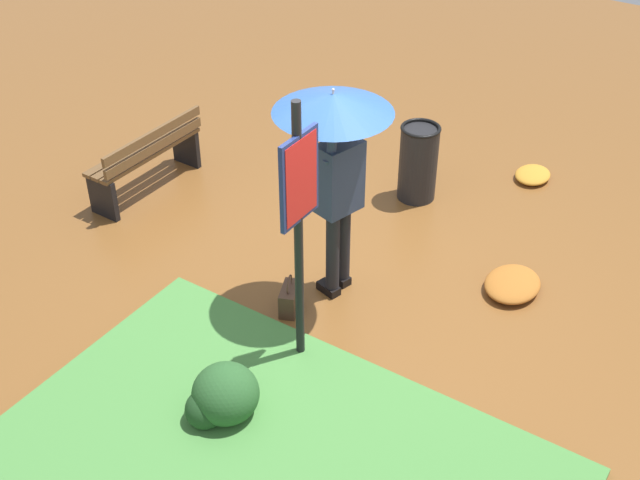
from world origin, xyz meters
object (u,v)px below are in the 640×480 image
trash_bin (418,162)px  handbag (290,298)px  info_sign_post (299,209)px  person_with_umbrella (336,142)px  park_bench (147,157)px

trash_bin → handbag: bearing=-1.4°
info_sign_post → person_with_umbrella: bearing=-165.8°
handbag → park_bench: park_bench is taller
trash_bin → info_sign_post: bearing=7.5°
info_sign_post → park_bench: 3.25m
info_sign_post → park_bench: size_ratio=1.64×
person_with_umbrella → info_sign_post: size_ratio=0.89×
info_sign_post → handbag: size_ratio=6.22×
park_bench → trash_bin: trash_bin is taller
person_with_umbrella → info_sign_post: bearing=14.2°
info_sign_post → trash_bin: bearing=-172.5°
person_with_umbrella → handbag: size_ratio=5.53×
trash_bin → person_with_umbrella: bearing=4.5°
info_sign_post → trash_bin: 2.89m
handbag → person_with_umbrella: bearing=153.7°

